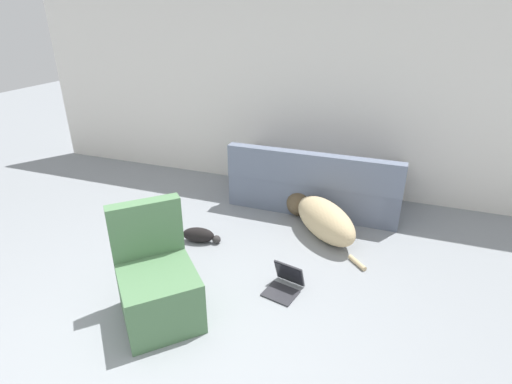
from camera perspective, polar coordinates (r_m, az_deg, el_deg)
The scene contains 7 objects.
ground_plane at distance 3.20m, azimuth -14.72°, elevation -23.33°, with size 20.00×20.00×0.00m, color gray.
wall_back at distance 5.48m, azimuth 5.03°, elevation 13.69°, with size 7.82×0.06×2.58m.
couch at distance 5.15m, azimuth 8.50°, elevation 0.84°, with size 2.10×0.83×0.81m.
dog at distance 4.55m, azimuth 9.23°, elevation -3.57°, with size 1.14×1.16×0.42m.
cat at distance 4.42m, azimuth -8.04°, elevation -6.15°, with size 0.51×0.22×0.17m.
laptop_open at distance 3.72m, azimuth 4.25°, elevation -12.64°, with size 0.35×0.38×0.25m.
side_chair at distance 3.41m, azimuth -13.93°, elevation -12.66°, with size 0.89×0.89×0.94m.
Camera 1 is at (1.40, -1.66, 2.35)m, focal length 28.00 mm.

